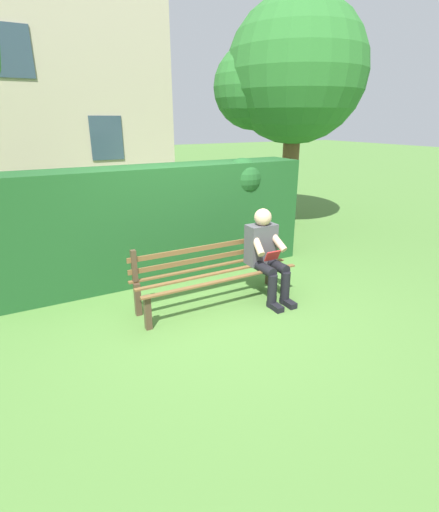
% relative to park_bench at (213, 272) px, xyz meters
% --- Properties ---
extents(ground, '(60.00, 60.00, 0.00)m').
position_rel_park_bench_xyz_m(ground, '(0.00, 0.07, -0.41)').
color(ground, '#517F38').
extents(park_bench, '(2.05, 0.53, 0.80)m').
position_rel_park_bench_xyz_m(park_bench, '(0.00, 0.00, 0.00)').
color(park_bench, '#4C3828').
rests_on(park_bench, ground).
extents(person_seated, '(0.44, 0.73, 1.15)m').
position_rel_park_bench_xyz_m(person_seated, '(-0.67, 0.17, 0.20)').
color(person_seated, '#4C4C51').
rests_on(person_seated, ground).
extents(hedge_backdrop, '(4.48, 0.72, 1.66)m').
position_rel_park_bench_xyz_m(hedge_backdrop, '(0.24, -1.18, 0.43)').
color(hedge_backdrop, '#1E5123').
rests_on(hedge_backdrop, ground).
extents(tree, '(2.87, 2.73, 4.44)m').
position_rel_park_bench_xyz_m(tree, '(-3.08, -2.66, 2.60)').
color(tree, brown).
rests_on(tree, ground).
extents(building_facade, '(8.22, 3.15, 6.06)m').
position_rel_park_bench_xyz_m(building_facade, '(1.53, -9.09, 2.62)').
color(building_facade, '#BCAD93').
rests_on(building_facade, ground).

